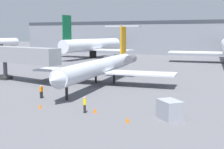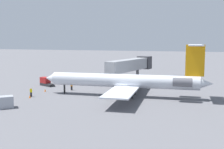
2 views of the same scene
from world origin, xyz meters
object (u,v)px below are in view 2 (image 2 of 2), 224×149
cargo_container_uld (5,102)px  baggage_tug_lead (66,79)px  ground_crew_marshaller (72,86)px  jet_bridge (132,65)px  ground_crew_loader (31,92)px  regional_jet (129,80)px  traffic_cone_near (5,101)px  baggage_tug_trailing (46,82)px  traffic_cone_far (45,90)px  traffic_cone_mid (30,96)px

cargo_container_uld → baggage_tug_lead: bearing=-173.2°
ground_crew_marshaller → cargo_container_uld: bearing=-10.1°
jet_bridge → ground_crew_loader: bearing=-33.7°
regional_jet → cargo_container_uld: size_ratio=10.84×
regional_jet → traffic_cone_near: bearing=-59.4°
regional_jet → baggage_tug_trailing: size_ratio=7.48×
jet_bridge → baggage_tug_trailing: size_ratio=4.33×
jet_bridge → traffic_cone_far: 21.55m
ground_crew_marshaller → ground_crew_loader: (8.39, -4.13, 0.00)m
ground_crew_marshaller → cargo_container_uld: cargo_container_uld is taller
ground_crew_loader → traffic_cone_mid: bearing=22.3°
regional_jet → jet_bridge: regional_jet is taller
ground_crew_loader → baggage_tug_lead: bearing=-173.5°
regional_jet → traffic_cone_near: 21.81m
regional_jet → cargo_container_uld: (14.32, -15.99, -2.10)m
baggage_tug_trailing → cargo_container_uld: size_ratio=1.45×
regional_jet → jet_bridge: (-15.21, -3.14, 1.48)m
regional_jet → baggage_tug_trailing: bearing=-106.1°
jet_bridge → baggage_tug_trailing: jet_bridge is taller
baggage_tug_trailing → traffic_cone_near: baggage_tug_trailing is taller
ground_crew_marshaller → traffic_cone_mid: (9.38, -3.72, -0.58)m
traffic_cone_near → traffic_cone_mid: (-4.28, 1.94, 0.00)m
ground_crew_loader → traffic_cone_near: size_ratio=3.07×
regional_jet → traffic_cone_mid: 18.20m
jet_bridge → traffic_cone_near: (26.21, -15.49, -4.23)m
baggage_tug_trailing → traffic_cone_far: bearing=29.5°
regional_jet → jet_bridge: 15.60m
ground_crew_marshaller → traffic_cone_mid: 10.11m
regional_jet → ground_crew_marshaller: bearing=-101.6°
jet_bridge → baggage_tug_trailing: (9.12, -17.92, -3.66)m
regional_jet → ground_crew_loader: bearing=-71.5°
ground_crew_marshaller → ground_crew_loader: same height
ground_crew_marshaller → ground_crew_loader: bearing=-26.2°
jet_bridge → traffic_cone_mid: jet_bridge is taller
traffic_cone_near → baggage_tug_lead: bearing=-178.7°
baggage_tug_lead → jet_bridge: bearing=100.6°
regional_jet → baggage_tug_lead: (-12.21, -19.14, -2.18)m
baggage_tug_trailing → cargo_container_uld: (20.41, 5.08, 0.08)m
jet_bridge → baggage_tug_lead: bearing=-79.4°
jet_bridge → ground_crew_loader: jet_bridge is taller
jet_bridge → traffic_cone_mid: size_ratio=33.15×
regional_jet → jet_bridge: size_ratio=1.73×
ground_crew_marshaller → traffic_cone_near: 14.80m
jet_bridge → cargo_container_uld: bearing=-23.5°
jet_bridge → cargo_container_uld: jet_bridge is taller
cargo_container_uld → ground_crew_marshaller: bearing=169.9°
cargo_container_uld → traffic_cone_near: cargo_container_uld is taller
ground_crew_marshaller → baggage_tug_trailing: (-3.43, -8.09, -0.02)m
jet_bridge → baggage_tug_trailing: bearing=-63.0°
traffic_cone_near → traffic_cone_far: (-10.62, 1.23, 0.00)m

